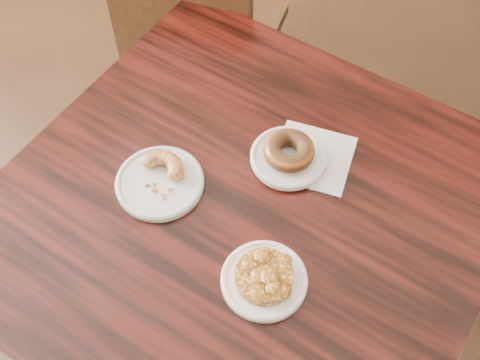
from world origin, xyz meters
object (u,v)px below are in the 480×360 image
(chair_far, at_px, (207,35))
(glazed_donut, at_px, (289,151))
(apple_fritter, at_px, (264,275))
(cruller_fragment, at_px, (159,177))
(cafe_table, at_px, (243,285))

(chair_far, relative_size, glazed_donut, 8.55)
(apple_fritter, bearing_deg, chair_far, 118.01)
(chair_far, distance_m, cruller_fragment, 0.83)
(glazed_donut, height_order, apple_fritter, glazed_donut)
(glazed_donut, distance_m, cruller_fragment, 0.27)
(chair_far, bearing_deg, apple_fritter, 117.94)
(cafe_table, bearing_deg, apple_fritter, -43.91)
(cafe_table, xyz_separation_m, chair_far, (-0.37, 0.73, 0.08))
(apple_fritter, distance_m, cruller_fragment, 0.30)
(cafe_table, relative_size, cruller_fragment, 8.51)
(glazed_donut, height_order, cruller_fragment, glazed_donut)
(chair_far, distance_m, apple_fritter, 1.04)
(glazed_donut, bearing_deg, cruller_fragment, -147.63)
(cruller_fragment, bearing_deg, chair_far, 104.99)
(cafe_table, height_order, cruller_fragment, cruller_fragment)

